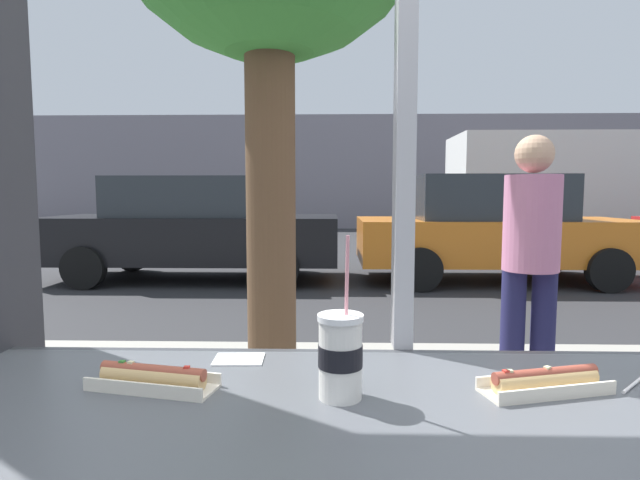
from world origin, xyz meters
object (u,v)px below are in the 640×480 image
object	(u,v)px
soda_cup_right	(340,355)
box_truck	(575,187)
hotdog_tray_near	(153,378)
hotdog_tray_far	(545,381)
pedestrian	(531,255)
parked_car_orange	(491,228)
parked_car_black	(195,228)

from	to	relation	value
soda_cup_right	box_truck	xyz separation A→B (m)	(6.27, 12.12, 0.52)
hotdog_tray_near	box_truck	distance (m)	13.81
hotdog_tray_far	pedestrian	world-z (taller)	pedestrian
parked_car_orange	box_truck	bearing A→B (deg)	53.49
soda_cup_right	hotdog_tray_far	bearing A→B (deg)	5.27
soda_cup_right	box_truck	world-z (taller)	box_truck
parked_car_black	box_truck	distance (m)	9.94
soda_cup_right	box_truck	size ratio (longest dim) A/B	0.05
soda_cup_right	pedestrian	distance (m)	2.28
parked_car_black	soda_cup_right	bearing A→B (deg)	-72.24
hotdog_tray_far	parked_car_black	bearing A→B (deg)	110.89
soda_cup_right	parked_car_orange	distance (m)	7.52
parked_car_black	pedestrian	xyz separation A→B (m)	(3.42, -5.11, 0.18)
box_truck	pedestrian	world-z (taller)	box_truck
soda_cup_right	hotdog_tray_far	distance (m)	0.43
parked_car_orange	pedestrian	xyz separation A→B (m)	(-1.39, -5.11, 0.18)
parked_car_orange	pedestrian	world-z (taller)	pedestrian
parked_car_orange	hotdog_tray_near	bearing A→B (deg)	-112.61
hotdog_tray_far	box_truck	xyz separation A→B (m)	(5.85, 12.08, 0.58)
soda_cup_right	pedestrian	world-z (taller)	pedestrian
parked_car_orange	box_truck	size ratio (longest dim) A/B	0.66
hotdog_tray_far	pedestrian	xyz separation A→B (m)	(0.73, 1.93, 0.03)
hotdog_tray_near	parked_car_orange	distance (m)	7.63
hotdog_tray_near	pedestrian	xyz separation A→B (m)	(1.54, 1.93, 0.03)
box_truck	hotdog_tray_far	bearing A→B (deg)	-115.85
parked_car_black	pedestrian	bearing A→B (deg)	-56.24
parked_car_black	parked_car_orange	distance (m)	4.81
pedestrian	parked_car_orange	bearing A→B (deg)	74.76
hotdog_tray_near	hotdog_tray_far	world-z (taller)	same
hotdog_tray_far	parked_car_orange	distance (m)	7.35
parked_car_orange	pedestrian	bearing A→B (deg)	-105.24
box_truck	parked_car_black	bearing A→B (deg)	-149.45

